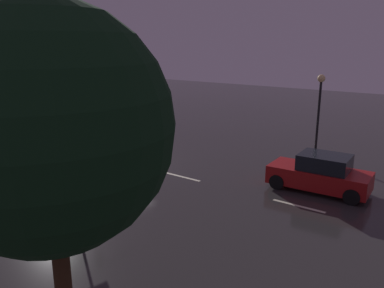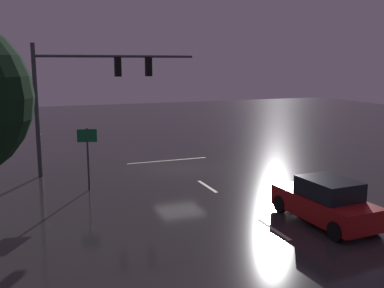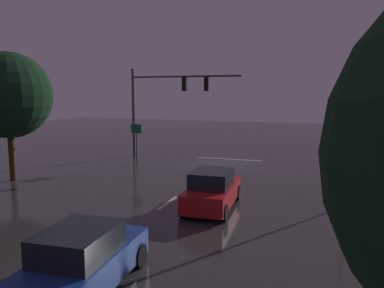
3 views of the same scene
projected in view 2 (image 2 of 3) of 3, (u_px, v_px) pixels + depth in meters
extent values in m
plane|color=#2D2B2B|center=(179.00, 168.00, 25.23)|extent=(80.00, 80.00, 0.00)
cylinder|color=#383A3D|center=(37.00, 111.00, 22.87)|extent=(0.22, 0.22, 6.85)
cylinder|color=#383A3D|center=(118.00, 56.00, 23.88)|extent=(8.51, 0.14, 0.14)
cube|color=black|center=(118.00, 67.00, 23.98)|extent=(0.32, 0.36, 1.00)
sphere|color=black|center=(117.00, 61.00, 24.10)|extent=(0.20, 0.20, 0.20)
sphere|color=black|center=(117.00, 67.00, 24.16)|extent=(0.20, 0.20, 0.20)
sphere|color=#19F24C|center=(117.00, 73.00, 24.21)|extent=(0.20, 0.20, 0.20)
cube|color=black|center=(149.00, 67.00, 24.59)|extent=(0.32, 0.36, 1.00)
sphere|color=black|center=(148.00, 61.00, 24.70)|extent=(0.20, 0.20, 0.20)
sphere|color=black|center=(148.00, 67.00, 24.76)|extent=(0.20, 0.20, 0.20)
sphere|color=#19F24C|center=(148.00, 73.00, 24.82)|extent=(0.20, 0.20, 0.20)
cube|color=beige|center=(207.00, 186.00, 21.56)|extent=(0.16, 2.20, 0.01)
cube|color=beige|center=(273.00, 229.00, 16.05)|extent=(0.16, 2.20, 0.01)
cube|color=beige|center=(168.00, 161.00, 27.21)|extent=(5.00, 0.16, 0.01)
cube|color=maroon|center=(324.00, 206.00, 16.66)|extent=(2.00, 4.38, 0.80)
cube|color=black|center=(329.00, 188.00, 16.35)|extent=(1.69, 2.17, 0.68)
cylinder|color=black|center=(280.00, 204.00, 17.82)|extent=(0.25, 0.69, 0.68)
cylinder|color=black|center=(314.00, 199.00, 18.49)|extent=(0.25, 0.69, 0.68)
cylinder|color=black|center=(336.00, 231.00, 14.94)|extent=(0.25, 0.69, 0.68)
cylinder|color=black|center=(374.00, 224.00, 15.61)|extent=(0.25, 0.69, 0.68)
sphere|color=#F9EFC6|center=(277.00, 192.00, 18.30)|extent=(0.20, 0.20, 0.20)
sphere|color=#F9EFC6|center=(303.00, 188.00, 18.82)|extent=(0.20, 0.20, 0.20)
cylinder|color=#383A3D|center=(88.00, 159.00, 20.74)|extent=(0.09, 0.09, 2.93)
cube|color=#0F6033|center=(87.00, 136.00, 20.54)|extent=(0.89, 0.26, 0.60)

